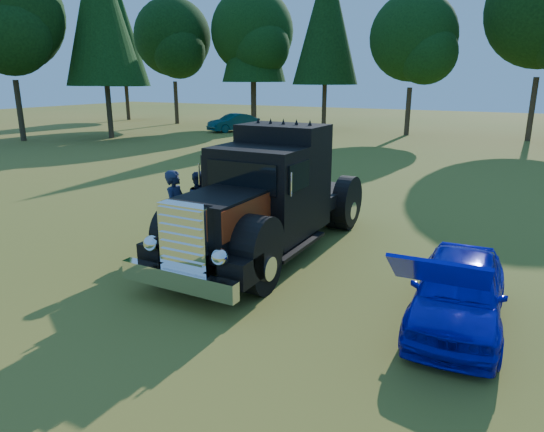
{
  "coord_description": "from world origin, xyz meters",
  "views": [
    {
      "loc": [
        4.3,
        -7.01,
        4.08
      ],
      "look_at": [
        -0.27,
        1.5,
        1.32
      ],
      "focal_mm": 32.0,
      "sensor_mm": 36.0,
      "label": 1
    }
  ],
  "objects_px": {
    "diamond_t_truck": "(266,201)",
    "hotrod_coupe": "(458,290)",
    "spectator_near": "(177,211)",
    "distant_teal_car": "(234,123)",
    "spectator_far": "(201,204)"
  },
  "relations": [
    {
      "from": "distant_teal_car",
      "to": "spectator_near",
      "type": "bearing_deg",
      "value": -34.36
    },
    {
      "from": "spectator_near",
      "to": "hotrod_coupe",
      "type": "bearing_deg",
      "value": -109.09
    },
    {
      "from": "hotrod_coupe",
      "to": "distant_teal_car",
      "type": "height_order",
      "value": "hotrod_coupe"
    },
    {
      "from": "spectator_near",
      "to": "distant_teal_car",
      "type": "height_order",
      "value": "spectator_near"
    },
    {
      "from": "diamond_t_truck",
      "to": "spectator_near",
      "type": "height_order",
      "value": "diamond_t_truck"
    },
    {
      "from": "spectator_far",
      "to": "distant_teal_car",
      "type": "distance_m",
      "value": 26.32
    },
    {
      "from": "hotrod_coupe",
      "to": "spectator_near",
      "type": "distance_m",
      "value": 6.64
    },
    {
      "from": "diamond_t_truck",
      "to": "spectator_far",
      "type": "xyz_separation_m",
      "value": [
        -2.18,
        0.37,
        -0.41
      ]
    },
    {
      "from": "hotrod_coupe",
      "to": "distant_teal_car",
      "type": "relative_size",
      "value": 0.98
    },
    {
      "from": "diamond_t_truck",
      "to": "hotrod_coupe",
      "type": "height_order",
      "value": "diamond_t_truck"
    },
    {
      "from": "diamond_t_truck",
      "to": "hotrod_coupe",
      "type": "relative_size",
      "value": 1.76
    },
    {
      "from": "spectator_far",
      "to": "distant_teal_car",
      "type": "height_order",
      "value": "spectator_far"
    },
    {
      "from": "spectator_near",
      "to": "spectator_far",
      "type": "bearing_deg",
      "value": -4.37
    },
    {
      "from": "diamond_t_truck",
      "to": "spectator_near",
      "type": "bearing_deg",
      "value": -157.17
    },
    {
      "from": "hotrod_coupe",
      "to": "diamond_t_truck",
      "type": "bearing_deg",
      "value": 160.81
    }
  ]
}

